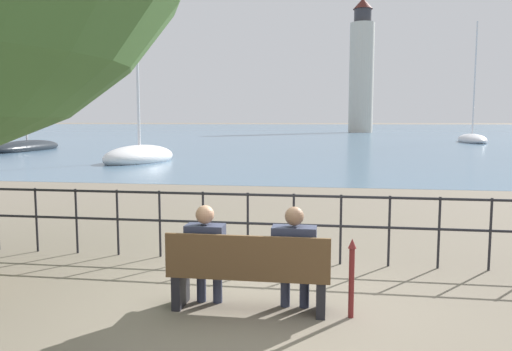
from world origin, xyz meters
TOP-DOWN VIEW (x-y plane):
  - ground_plane at (0.00, 0.00)m, footprint 1000.00×1000.00m
  - harbor_water at (0.00, 160.63)m, footprint 600.00×300.00m
  - park_bench at (0.00, -0.06)m, footprint 1.82×0.45m
  - seated_person_left at (-0.50, 0.01)m, footprint 0.44×0.35m
  - seated_person_right at (0.50, 0.01)m, footprint 0.49×0.35m
  - promenade_railing at (-0.00, 1.97)m, footprint 14.74×0.04m
  - closed_umbrella at (1.13, -0.07)m, footprint 0.09×0.09m
  - sailboat_0 at (14.72, 46.97)m, footprint 2.88×8.30m
  - sailboat_1 at (-9.01, 19.34)m, footprint 3.55×5.56m
  - sailboat_2 at (-20.95, 27.87)m, footprint 2.57×8.23m
  - harbor_lighthouse at (6.11, 89.59)m, footprint 4.43×4.43m

SIDE VIEW (x-z plane):
  - ground_plane at x=0.00m, z-range 0.00..0.00m
  - harbor_water at x=0.00m, z-range 0.00..0.01m
  - sailboat_2 at x=-20.95m, z-range -5.06..5.59m
  - sailboat_0 at x=14.72m, z-range -5.76..6.36m
  - sailboat_1 at x=-9.01m, z-range -4.42..5.03m
  - park_bench at x=0.00m, z-range -0.02..0.88m
  - closed_umbrella at x=1.13m, z-range 0.05..0.93m
  - seated_person_left at x=-0.50m, z-range 0.06..1.25m
  - seated_person_right at x=0.50m, z-range 0.06..1.26m
  - promenade_railing at x=0.00m, z-range 0.17..1.22m
  - harbor_lighthouse at x=6.11m, z-range -0.85..23.39m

